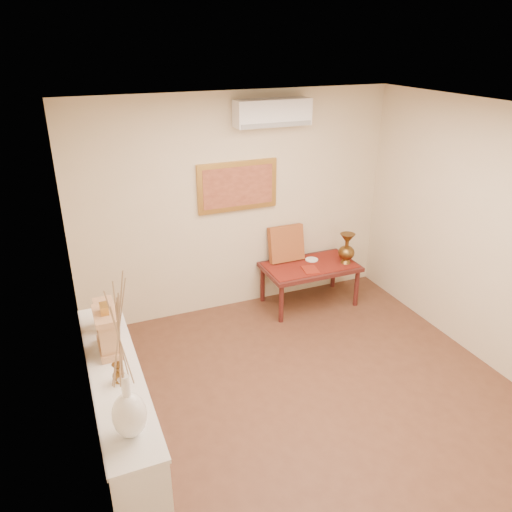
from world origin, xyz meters
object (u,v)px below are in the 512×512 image
white_vase (122,360)px  low_table (310,270)px  brass_urn_tall (347,245)px  mantel_clock (108,331)px  wooden_chest (105,314)px  display_ledge (122,421)px

white_vase → low_table: size_ratio=0.93×
brass_urn_tall → low_table: 0.57m
brass_urn_tall → low_table: brass_urn_tall is taller
brass_urn_tall → mantel_clock: mantel_clock is taller
wooden_chest → low_table: wooden_chest is taller
brass_urn_tall → mantel_clock: size_ratio=1.18×
mantel_clock → wooden_chest: size_ratio=1.68×
wooden_chest → display_ledge: bearing=-92.3°
mantel_clock → low_table: 3.19m
white_vase → mantel_clock: size_ratio=2.72×
brass_urn_tall → display_ledge: bearing=-150.6°
display_ledge → wooden_chest: size_ratio=8.28×
white_vase → wooden_chest: size_ratio=4.57×
wooden_chest → brass_urn_tall: bearing=20.0°
white_vase → mantel_clock: (-0.00, 0.99, -0.38)m
brass_urn_tall → wooden_chest: wooden_chest is taller
brass_urn_tall → display_ledge: 3.61m
wooden_chest → low_table: bearing=25.2°
wooden_chest → low_table: size_ratio=0.20×
white_vase → low_table: bearing=44.2°
display_ledge → brass_urn_tall: bearing=29.4°
low_table → mantel_clock: bearing=-149.0°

